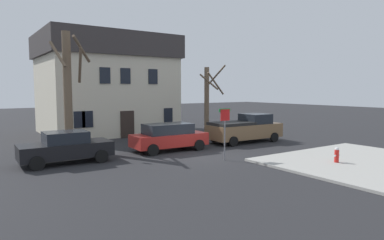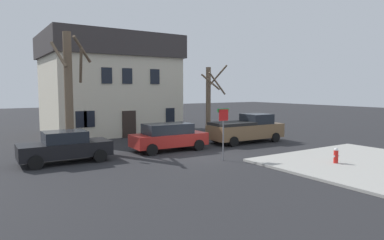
% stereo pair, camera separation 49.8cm
% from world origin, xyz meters
% --- Properties ---
extents(ground_plane, '(120.00, 120.00, 0.00)m').
position_xyz_m(ground_plane, '(0.00, 0.00, 0.00)').
color(ground_plane, '#262628').
extents(sidewalk_slab, '(9.29, 8.05, 0.12)m').
position_xyz_m(sidewalk_slab, '(5.84, -6.28, 0.06)').
color(sidewalk_slab, '#A8A59E').
rests_on(sidewalk_slab, ground_plane).
extents(building_main, '(10.72, 8.95, 8.31)m').
position_xyz_m(building_main, '(-0.52, 13.62, 4.23)').
color(building_main, beige).
rests_on(building_main, ground_plane).
extents(tree_bare_near, '(2.45, 2.18, 7.30)m').
position_xyz_m(tree_bare_near, '(-5.58, 6.29, 3.87)').
color(tree_bare_near, brown).
rests_on(tree_bare_near, ground_plane).
extents(tree_bare_mid, '(2.25, 2.41, 5.69)m').
position_xyz_m(tree_bare_mid, '(5.05, 6.20, 2.98)').
color(tree_bare_mid, brown).
rests_on(tree_bare_mid, ground_plane).
extents(car_black_sedan, '(4.53, 2.12, 1.63)m').
position_xyz_m(car_black_sedan, '(-6.76, 2.48, 0.82)').
color(car_black_sedan, black).
rests_on(car_black_sedan, ground_plane).
extents(car_red_wagon, '(4.69, 2.25, 1.68)m').
position_xyz_m(car_red_wagon, '(-0.61, 2.59, 0.88)').
color(car_red_wagon, '#AD231E').
rests_on(car_red_wagon, ground_plane).
extents(pickup_truck_brown, '(5.59, 2.45, 2.00)m').
position_xyz_m(pickup_truck_brown, '(5.65, 2.48, 0.97)').
color(pickup_truck_brown, brown).
rests_on(pickup_truck_brown, ground_plane).
extents(fire_hydrant, '(0.42, 0.22, 0.76)m').
position_xyz_m(fire_hydrant, '(4.39, -5.52, 0.52)').
color(fire_hydrant, red).
rests_on(fire_hydrant, sidewalk_slab).
extents(street_sign_pole, '(0.76, 0.07, 2.76)m').
position_xyz_m(street_sign_pole, '(0.42, -1.53, 1.94)').
color(street_sign_pole, slate).
rests_on(street_sign_pole, ground_plane).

